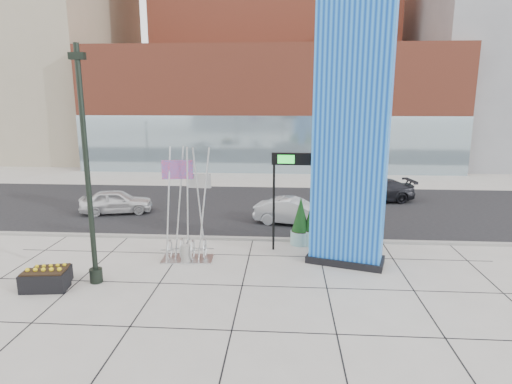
# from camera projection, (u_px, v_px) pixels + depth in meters

# --- Properties ---
(ground) EXTENTS (160.00, 160.00, 0.00)m
(ground) POSITION_uv_depth(u_px,v_px,m) (219.00, 274.00, 16.27)
(ground) COLOR #9E9991
(ground) RESTS_ON ground
(street_asphalt) EXTENTS (80.00, 12.00, 0.02)m
(street_asphalt) POSITION_uv_depth(u_px,v_px,m) (244.00, 207.00, 26.01)
(street_asphalt) COLOR black
(street_asphalt) RESTS_ON ground
(curb_edge) EXTENTS (80.00, 0.30, 0.12)m
(curb_edge) POSITION_uv_depth(u_px,v_px,m) (232.00, 238.00, 20.15)
(curb_edge) COLOR gray
(curb_edge) RESTS_ON ground
(tower_podium) EXTENTS (34.00, 10.00, 11.00)m
(tower_podium) POSITION_uv_depth(u_px,v_px,m) (271.00, 108.00, 41.30)
(tower_podium) COLOR #9B422D
(tower_podium) RESTS_ON ground
(tower_glass_front) EXTENTS (34.00, 0.60, 5.00)m
(tower_glass_front) POSITION_uv_depth(u_px,v_px,m) (269.00, 145.00, 37.28)
(tower_glass_front) COLOR #8CA5B2
(tower_glass_front) RESTS_ON ground
(building_beige_left) EXTENTS (18.00, 20.00, 34.00)m
(building_beige_left) POSITION_uv_depth(u_px,v_px,m) (31.00, 1.00, 47.42)
(building_beige_left) COLOR gray
(building_beige_left) RESTS_ON ground
(blue_pylon) EXTENTS (3.26, 2.16, 10.01)m
(blue_pylon) POSITION_uv_depth(u_px,v_px,m) (351.00, 144.00, 16.31)
(blue_pylon) COLOR #0B3BAC
(blue_pylon) RESTS_ON ground
(lamp_post) EXTENTS (0.53, 0.46, 8.29)m
(lamp_post) POSITION_uv_depth(u_px,v_px,m) (89.00, 191.00, 14.79)
(lamp_post) COLOR black
(lamp_post) RESTS_ON ground
(public_art_sculpture) EXTENTS (2.12, 1.13, 4.71)m
(public_art_sculpture) POSITION_uv_depth(u_px,v_px,m) (187.00, 231.00, 17.40)
(public_art_sculpture) COLOR silver
(public_art_sculpture) RESTS_ON ground
(concrete_bollard) EXTENTS (0.38, 0.38, 0.74)m
(concrete_bollard) POSITION_uv_depth(u_px,v_px,m) (186.00, 254.00, 17.29)
(concrete_bollard) COLOR gray
(concrete_bollard) RESTS_ON ground
(overhead_street_sign) EXTENTS (2.02, 0.25, 4.29)m
(overhead_street_sign) POSITION_uv_depth(u_px,v_px,m) (291.00, 167.00, 18.01)
(overhead_street_sign) COLOR black
(overhead_street_sign) RESTS_ON ground
(round_planter_east) EXTENTS (1.05, 1.05, 2.64)m
(round_planter_east) POSITION_uv_depth(u_px,v_px,m) (348.00, 219.00, 19.15)
(round_planter_east) COLOR #8BBBBA
(round_planter_east) RESTS_ON ground
(round_planter_mid) EXTENTS (0.88, 0.88, 2.20)m
(round_planter_mid) POSITION_uv_depth(u_px,v_px,m) (300.00, 222.00, 19.33)
(round_planter_mid) COLOR #8BBBBA
(round_planter_mid) RESTS_ON ground
(round_planter_west) EXTENTS (0.97, 0.97, 2.43)m
(round_planter_west) POSITION_uv_depth(u_px,v_px,m) (314.00, 220.00, 19.27)
(round_planter_west) COLOR #8BBBBA
(round_planter_west) RESTS_ON ground
(box_planter_north) EXTENTS (1.59, 0.93, 0.83)m
(box_planter_north) POSITION_uv_depth(u_px,v_px,m) (44.00, 280.00, 14.81)
(box_planter_north) COLOR black
(box_planter_north) RESTS_ON ground
(box_planter_south) EXTENTS (1.42, 0.93, 0.72)m
(box_planter_south) POSITION_uv_depth(u_px,v_px,m) (52.00, 274.00, 15.42)
(box_planter_south) COLOR black
(box_planter_south) RESTS_ON ground
(car_white_west) EXTENTS (4.26, 2.50, 1.36)m
(car_white_west) POSITION_uv_depth(u_px,v_px,m) (116.00, 202.00, 24.59)
(car_white_west) COLOR silver
(car_white_west) RESTS_ON ground
(car_silver_mid) EXTENTS (4.34, 2.34, 1.36)m
(car_silver_mid) POSITION_uv_depth(u_px,v_px,m) (294.00, 212.00, 22.45)
(car_silver_mid) COLOR #B7BBBF
(car_silver_mid) RESTS_ON ground
(car_dark_east) EXTENTS (5.17, 2.82, 1.42)m
(car_dark_east) POSITION_uv_depth(u_px,v_px,m) (375.00, 191.00, 27.36)
(car_dark_east) COLOR black
(car_dark_east) RESTS_ON ground
(traffic_signal) EXTENTS (0.15, 0.18, 4.10)m
(traffic_signal) POSITION_uv_depth(u_px,v_px,m) (87.00, 157.00, 31.18)
(traffic_signal) COLOR black
(traffic_signal) RESTS_ON ground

